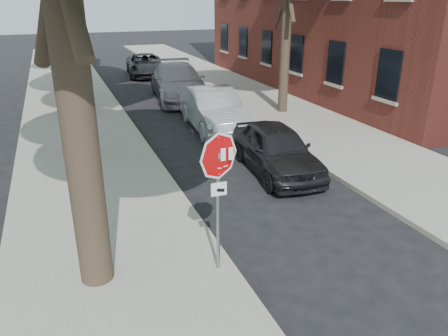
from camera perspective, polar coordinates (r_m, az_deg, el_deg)
The scene contains 10 objects.
ground at distance 8.51m, azimuth 3.80°, elevation -12.56°, with size 120.00×120.00×0.00m, color black.
sidewalk_left at distance 18.96m, azimuth -18.95°, elevation 6.00°, with size 4.00×55.00×0.12m, color gray.
sidewalk_right at distance 21.00m, azimuth 4.98°, elevation 8.52°, with size 4.00×55.00×0.12m, color gray.
curb_left at distance 19.13m, azimuth -12.81°, elevation 6.78°, with size 0.12×55.00×0.13m, color #9E9384.
curb_right at distance 20.20m, azimuth -0.31°, elevation 8.09°, with size 0.12×55.00×0.13m, color #9E9384.
stop_sign at distance 7.32m, azimuth -0.73°, elevation -1.10°, with size 0.76×0.34×2.61m.
car_a at distance 12.57m, azimuth 6.82°, elevation 2.48°, with size 1.64×4.08×1.39m, color black.
car_b at distance 16.59m, azimuth -1.40°, elevation 7.63°, with size 1.65×4.72×1.56m, color #ACAEB4.
car_c at distance 21.84m, azimuth -5.96°, elevation 11.09°, with size 2.37×5.82×1.69m, color #4A4A4F.
car_d at distance 28.95m, azimuth -10.17°, elevation 13.10°, with size 2.25×4.89×1.36m, color black.
Camera 1 is at (-3.06, -6.36, 4.77)m, focal length 35.00 mm.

